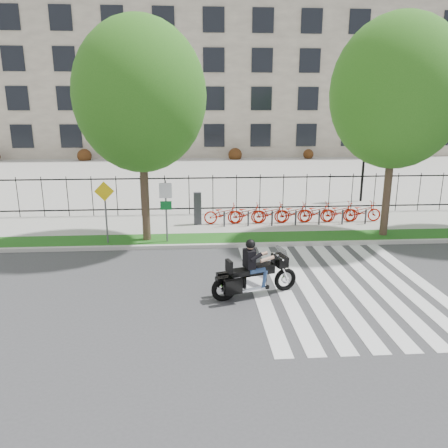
{
  "coord_description": "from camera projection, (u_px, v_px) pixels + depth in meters",
  "views": [
    {
      "loc": [
        0.26,
        -12.47,
        5.42
      ],
      "look_at": [
        1.33,
        3.0,
        1.26
      ],
      "focal_mm": 35.0,
      "sensor_mm": 36.0,
      "label": 1
    }
  ],
  "objects": [
    {
      "name": "lamp_post_right",
      "position": [
        365.0,
        147.0,
        24.81
      ],
      "size": [
        1.06,
        0.7,
        4.25
      ],
      "color": "black",
      "rests_on": "ground"
    },
    {
      "name": "motorcycle_rider",
      "position": [
        255.0,
        273.0,
        12.82
      ],
      "size": [
        2.67,
        1.25,
        2.12
      ],
      "color": "black",
      "rests_on": "ground"
    },
    {
      "name": "plaza",
      "position": [
        191.0,
        172.0,
        37.48
      ],
      "size": [
        80.0,
        34.0,
        0.1
      ],
      "primitive_type": "cube",
      "color": "gray",
      "rests_on": "ground"
    },
    {
      "name": "grass_verge",
      "position": [
        189.0,
        240.0,
        18.16
      ],
      "size": [
        60.0,
        1.5,
        0.15
      ],
      "primitive_type": "cube",
      "color": "#185415",
      "rests_on": "ground"
    },
    {
      "name": "sign_pole_warning",
      "position": [
        105.0,
        204.0,
        17.15
      ],
      "size": [
        0.78,
        0.09,
        2.49
      ],
      "color": "#59595B",
      "rests_on": "grass_verge"
    },
    {
      "name": "sign_pole_regulatory",
      "position": [
        166.0,
        203.0,
        17.31
      ],
      "size": [
        0.5,
        0.09,
        2.5
      ],
      "color": "#59595B",
      "rests_on": "grass_verge"
    },
    {
      "name": "crosswalk_stripes",
      "position": [
        341.0,
        285.0,
        13.73
      ],
      "size": [
        5.7,
        8.0,
        0.01
      ],
      "primitive_type": null,
      "color": "silver",
      "rests_on": "ground"
    },
    {
      "name": "ground",
      "position": [
        188.0,
        290.0,
        13.41
      ],
      "size": [
        120.0,
        120.0,
        0.0
      ],
      "primitive_type": "plane",
      "color": "#3A3A3D",
      "rests_on": "ground"
    },
    {
      "name": "iron_fence",
      "position": [
        189.0,
        195.0,
        21.97
      ],
      "size": [
        30.0,
        0.06,
        2.0
      ],
      "primitive_type": null,
      "color": "black",
      "rests_on": "sidewalk"
    },
    {
      "name": "street_tree_2",
      "position": [
        397.0,
        93.0,
        17.18
      ],
      "size": [
        5.21,
        5.21,
        8.83
      ],
      "color": "#3D2A21",
      "rests_on": "grass_verge"
    },
    {
      "name": "sidewalk",
      "position": [
        189.0,
        224.0,
        20.57
      ],
      "size": [
        60.0,
        3.5,
        0.15
      ],
      "primitive_type": "cube",
      "color": "gray",
      "rests_on": "ground"
    },
    {
      "name": "street_tree_1",
      "position": [
        140.0,
        96.0,
        16.55
      ],
      "size": [
        5.04,
        5.04,
        8.59
      ],
      "color": "#3D2A21",
      "rests_on": "grass_verge"
    },
    {
      "name": "office_building",
      "position": [
        190.0,
        69.0,
        54.1
      ],
      "size": [
        60.0,
        21.9,
        20.15
      ],
      "color": "gray",
      "rests_on": "ground"
    },
    {
      "name": "bike_share_station",
      "position": [
        292.0,
        213.0,
        20.5
      ],
      "size": [
        8.88,
        0.86,
        1.5
      ],
      "color": "#2D2D33",
      "rests_on": "sidewalk"
    },
    {
      "name": "curb",
      "position": [
        189.0,
        246.0,
        17.34
      ],
      "size": [
        60.0,
        0.2,
        0.15
      ],
      "primitive_type": "cube",
      "color": "#B3B1A9",
      "rests_on": "ground"
    }
  ]
}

